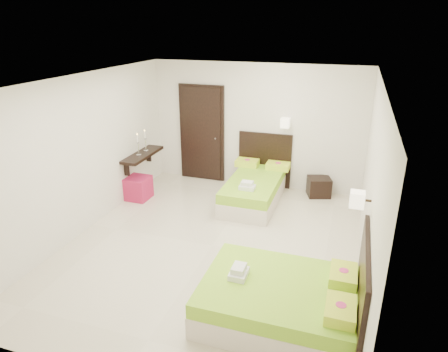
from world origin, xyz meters
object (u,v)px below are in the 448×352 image
(bed_single, at_px, (255,187))
(bed_double, at_px, (286,300))
(nightstand, at_px, (319,187))
(ottoman, at_px, (138,188))

(bed_single, distance_m, bed_double, 3.42)
(bed_single, height_order, bed_double, bed_single)
(nightstand, bearing_deg, ottoman, -178.22)
(bed_single, height_order, ottoman, bed_single)
(bed_double, distance_m, nightstand, 3.85)
(nightstand, bearing_deg, bed_double, -108.61)
(ottoman, bearing_deg, bed_single, 15.75)
(nightstand, distance_m, ottoman, 3.68)
(bed_single, xyz_separation_m, ottoman, (-2.27, -0.64, -0.06))
(bed_double, relative_size, nightstand, 4.19)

